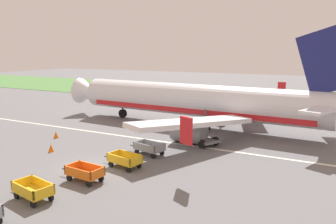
{
  "coord_description": "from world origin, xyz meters",
  "views": [
    {
      "loc": [
        16.45,
        -18.46,
        8.76
      ],
      "look_at": [
        1.51,
        10.2,
        2.8
      ],
      "focal_mm": 35.44,
      "sensor_mm": 36.0,
      "label": 1
    }
  ],
  "objects": [
    {
      "name": "baggage_cart_far_end",
      "position": [
        2.38,
        5.02,
        0.6
      ],
      "size": [
        3.63,
        1.85,
        1.07
      ],
      "color": "gray",
      "rests_on": "ground"
    },
    {
      "name": "traffic_cone_near_plane",
      "position": [
        -5.73,
        1.74,
        0.34
      ],
      "size": [
        0.52,
        0.52,
        0.68
      ],
      "primitive_type": "cone",
      "color": "orange",
      "rests_on": "ground"
    },
    {
      "name": "service_truck_beside_carts",
      "position": [
        3.94,
        10.68,
        1.1
      ],
      "size": [
        4.76,
        3.63,
        2.1
      ],
      "color": "slate",
      "rests_on": "ground"
    },
    {
      "name": "grass_strip",
      "position": [
        0.0,
        48.13,
        0.03
      ],
      "size": [
        220.0,
        28.0,
        0.06
      ],
      "primitive_type": "cube",
      "color": "#518442",
      "rests_on": "ground"
    },
    {
      "name": "baggage_cart_second_in_row",
      "position": [
        0.73,
        -5.73,
        0.6
      ],
      "size": [
        3.63,
        1.85,
        1.07
      ],
      "color": "gold",
      "rests_on": "ground"
    },
    {
      "name": "baggage_cart_third_in_row",
      "position": [
        1.5,
        -2.08,
        0.6
      ],
      "size": [
        3.6,
        1.61,
        1.07
      ],
      "color": "orange",
      "rests_on": "ground"
    },
    {
      "name": "airplane",
      "position": [
        2.5,
        16.68,
        3.05
      ],
      "size": [
        37.64,
        30.25,
        11.34
      ],
      "color": "silver",
      "rests_on": "ground"
    },
    {
      "name": "baggage_cart_fourth_in_row",
      "position": [
        2.37,
        1.4,
        0.6
      ],
      "size": [
        3.63,
        1.83,
        1.07
      ],
      "color": "gold",
      "rests_on": "ground"
    },
    {
      "name": "ground_plane",
      "position": [
        0.0,
        0.0,
        0.0
      ],
      "size": [
        220.0,
        220.0,
        0.0
      ],
      "primitive_type": "plane",
      "color": "slate"
    },
    {
      "name": "traffic_cone_mid_apron",
      "position": [
        -8.91,
        5.39,
        0.34
      ],
      "size": [
        0.52,
        0.52,
        0.68
      ],
      "primitive_type": "cone",
      "color": "orange",
      "rests_on": "ground"
    },
    {
      "name": "apron_stripe",
      "position": [
        0.0,
        9.17,
        0.01
      ],
      "size": [
        120.0,
        0.36,
        0.01
      ],
      "primitive_type": "cube",
      "color": "silver",
      "rests_on": "ground"
    }
  ]
}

